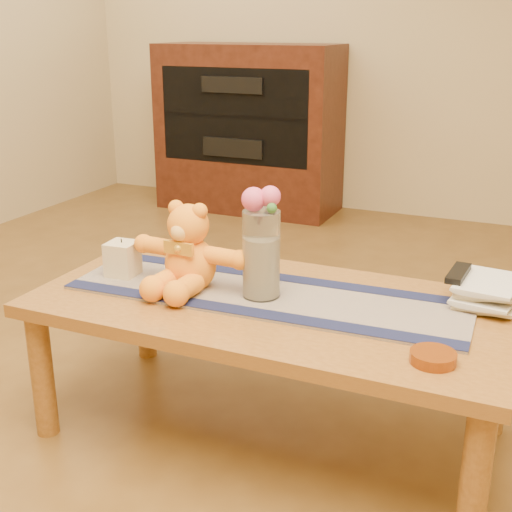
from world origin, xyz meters
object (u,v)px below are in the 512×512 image
at_px(pillar_candle, 123,259).
at_px(glass_vase, 261,254).
at_px(bronze_ball, 266,280).
at_px(amber_dish, 433,357).
at_px(teddy_bear, 190,247).
at_px(book_bottom, 457,296).
at_px(tv_remote, 458,273).

relative_size(pillar_candle, glass_vase, 0.42).
height_order(bronze_ball, amber_dish, bronze_ball).
bearing_deg(teddy_bear, pillar_candle, -176.08).
bearing_deg(book_bottom, teddy_bear, -162.07).
bearing_deg(amber_dish, teddy_bear, 165.89).
xyz_separation_m(teddy_bear, glass_vase, (0.23, 0.01, 0.00)).
bearing_deg(bronze_ball, book_bottom, 19.80).
relative_size(glass_vase, amber_dish, 2.32).
bearing_deg(bronze_ball, pillar_candle, -173.76).
relative_size(book_bottom, tv_remote, 1.39).
xyz_separation_m(teddy_bear, amber_dish, (0.77, -0.19, -0.12)).
height_order(book_bottom, amber_dish, amber_dish).
xyz_separation_m(glass_vase, tv_remote, (0.53, 0.22, -0.05)).
height_order(bronze_ball, book_bottom, bronze_ball).
bearing_deg(teddy_bear, tv_remote, 19.68).
relative_size(pillar_candle, amber_dish, 0.97).
bearing_deg(amber_dish, bronze_ball, 155.82).
xyz_separation_m(pillar_candle, glass_vase, (0.48, 0.01, 0.08)).
height_order(glass_vase, amber_dish, glass_vase).
bearing_deg(amber_dish, book_bottom, 90.98).
height_order(teddy_bear, pillar_candle, teddy_bear).
xyz_separation_m(tv_remote, amber_dish, (0.01, -0.42, -0.07)).
bearing_deg(glass_vase, teddy_bear, -177.34).
bearing_deg(bronze_ball, tv_remote, 18.86).
height_order(pillar_candle, tv_remote, pillar_candle).
relative_size(tv_remote, amber_dish, 1.43).
height_order(glass_vase, bronze_ball, glass_vase).
bearing_deg(bronze_ball, amber_dish, -24.18).
xyz_separation_m(pillar_candle, tv_remote, (1.01, 0.23, 0.02)).
bearing_deg(glass_vase, pillar_candle, -178.21).
bearing_deg(glass_vase, amber_dish, -20.75).
bearing_deg(pillar_candle, glass_vase, 1.79).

